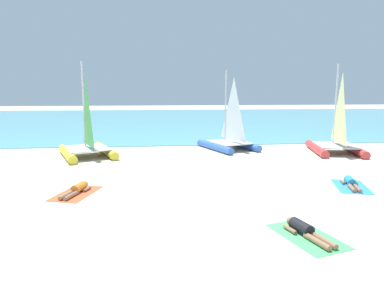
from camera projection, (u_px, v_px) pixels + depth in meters
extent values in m
plane|color=beige|center=(184.00, 152.00, 19.08)|extent=(120.00, 120.00, 0.00)
cube|color=#5BB2C1|center=(171.00, 119.00, 40.76)|extent=(120.00, 40.00, 0.05)
cylinder|color=yellow|center=(67.00, 154.00, 17.40)|extent=(1.87, 3.72, 0.44)
cylinder|color=yellow|center=(106.00, 151.00, 18.33)|extent=(1.87, 3.72, 0.44)
cube|color=silver|center=(88.00, 148.00, 17.67)|extent=(2.80, 3.04, 0.05)
cylinder|color=silver|center=(83.00, 105.00, 17.79)|extent=(0.09, 0.09, 4.57)
pyramid|color=#4CA54C|center=(87.00, 108.00, 17.02)|extent=(0.82, 1.88, 3.84)
cylinder|color=blue|center=(214.00, 147.00, 19.64)|extent=(1.67, 3.53, 0.41)
cylinder|color=blue|center=(241.00, 144.00, 20.47)|extent=(1.67, 3.53, 0.41)
cube|color=silver|center=(230.00, 142.00, 19.86)|extent=(2.59, 2.84, 0.05)
cylinder|color=silver|center=(226.00, 106.00, 19.98)|extent=(0.09, 0.09, 4.31)
pyramid|color=white|center=(233.00, 109.00, 19.25)|extent=(0.72, 1.79, 3.62)
cylinder|color=#CC3838|center=(316.00, 149.00, 18.97)|extent=(1.24, 3.82, 0.44)
cylinder|color=#CC3838|center=(353.00, 149.00, 18.74)|extent=(1.24, 3.82, 0.44)
cube|color=silver|center=(336.00, 145.00, 18.64)|extent=(2.47, 2.81, 0.05)
cylinder|color=silver|center=(336.00, 105.00, 18.82)|extent=(0.09, 0.09, 4.54)
pyramid|color=#EAEA99|center=(341.00, 108.00, 17.96)|extent=(0.48, 1.96, 3.81)
cube|color=#EA5933|center=(76.00, 193.00, 11.39)|extent=(1.59, 2.13, 0.01)
cylinder|color=orange|center=(79.00, 187.00, 11.56)|extent=(0.46, 0.68, 0.30)
sphere|color=#8C6647|center=(85.00, 184.00, 11.96)|extent=(0.22, 0.22, 0.22)
cylinder|color=#8C6647|center=(66.00, 195.00, 10.96)|extent=(0.36, 0.79, 0.14)
cylinder|color=#8C6647|center=(71.00, 195.00, 10.93)|extent=(0.36, 0.79, 0.14)
cylinder|color=#8C6647|center=(76.00, 188.00, 11.77)|extent=(0.22, 0.46, 0.10)
cylinder|color=#8C6647|center=(87.00, 189.00, 11.69)|extent=(0.22, 0.46, 0.10)
cube|color=#4CB266|center=(307.00, 236.00, 8.05)|extent=(1.58, 2.13, 0.01)
cylinder|color=black|center=(301.00, 227.00, 8.21)|extent=(0.46, 0.68, 0.30)
sphere|color=#8C6647|center=(291.00, 221.00, 8.58)|extent=(0.22, 0.22, 0.22)
cylinder|color=#8C6647|center=(317.00, 241.00, 7.59)|extent=(0.35, 0.79, 0.14)
cylinder|color=#8C6647|center=(323.00, 240.00, 7.66)|extent=(0.35, 0.79, 0.14)
cylinder|color=#8C6647|center=(290.00, 229.00, 8.28)|extent=(0.22, 0.46, 0.10)
cylinder|color=#8C6647|center=(304.00, 227.00, 8.44)|extent=(0.22, 0.46, 0.10)
cube|color=#338CD8|center=(351.00, 187.00, 12.21)|extent=(1.62, 2.14, 0.01)
cylinder|color=#268CCC|center=(350.00, 181.00, 12.37)|extent=(0.47, 0.68, 0.30)
sphere|color=#8C6647|center=(347.00, 178.00, 12.77)|extent=(0.22, 0.22, 0.22)
cylinder|color=#8C6647|center=(352.00, 188.00, 11.78)|extent=(0.37, 0.79, 0.14)
cylinder|color=#8C6647|center=(357.00, 188.00, 11.74)|extent=(0.37, 0.79, 0.14)
cylinder|color=#8C6647|center=(343.00, 182.00, 12.58)|extent=(0.23, 0.46, 0.10)
cylinder|color=#8C6647|center=(355.00, 183.00, 12.49)|extent=(0.23, 0.46, 0.10)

